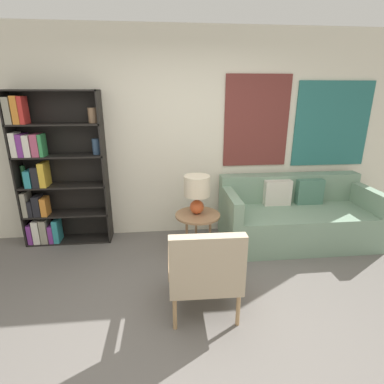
% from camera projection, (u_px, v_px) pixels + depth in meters
% --- Properties ---
extents(ground_plane, '(14.00, 14.00, 0.00)m').
position_uv_depth(ground_plane, '(198.00, 335.00, 2.49)').
color(ground_plane, '#66605B').
extents(wall_back, '(6.40, 0.08, 2.70)m').
position_uv_depth(wall_back, '(185.00, 137.00, 3.98)').
color(wall_back, silver).
rests_on(wall_back, ground_plane).
extents(bookshelf, '(1.08, 0.30, 1.95)m').
position_uv_depth(bookshelf, '(50.00, 174.00, 3.78)').
color(bookshelf, black).
rests_on(bookshelf, ground_plane).
extents(armchair, '(0.64, 0.64, 0.86)m').
position_uv_depth(armchair, '(205.00, 269.00, 2.58)').
color(armchair, tan).
rests_on(armchair, ground_plane).
extents(couch, '(1.95, 0.89, 0.85)m').
position_uv_depth(couch, '(295.00, 217.00, 4.01)').
color(couch, gray).
rests_on(couch, ground_plane).
extents(side_table, '(0.54, 0.54, 0.53)m').
position_uv_depth(side_table, '(198.00, 218.00, 3.59)').
color(side_table, '#99704C').
rests_on(side_table, ground_plane).
extents(table_lamp, '(0.31, 0.31, 0.47)m').
position_uv_depth(table_lamp, '(197.00, 190.00, 3.50)').
color(table_lamp, '#C65128').
rests_on(table_lamp, side_table).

